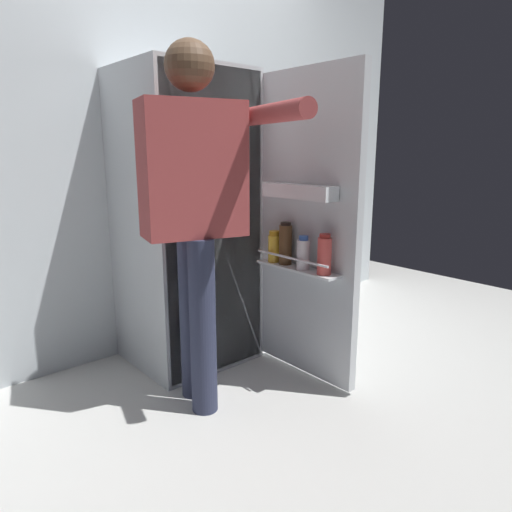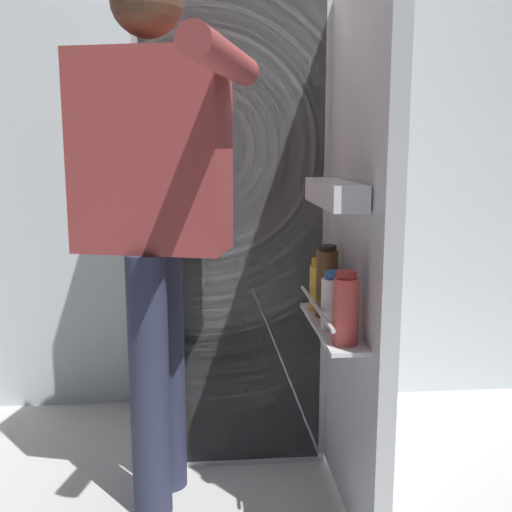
# 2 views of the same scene
# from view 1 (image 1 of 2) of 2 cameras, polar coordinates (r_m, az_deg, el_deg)

# --- Properties ---
(ground_plane) EXTENTS (5.71, 5.71, 0.00)m
(ground_plane) POSITION_cam_1_polar(r_m,az_deg,el_deg) (2.46, -0.94, -16.19)
(ground_plane) COLOR silver
(kitchen_wall) EXTENTS (4.40, 0.10, 2.54)m
(kitchen_wall) POSITION_cam_1_polar(r_m,az_deg,el_deg) (2.89, -12.82, 14.08)
(kitchen_wall) COLOR silver
(kitchen_wall) RESTS_ON ground_plane
(refrigerator) EXTENTS (0.69, 1.23, 1.62)m
(refrigerator) POSITION_cam_1_polar(r_m,az_deg,el_deg) (2.59, -7.57, 4.21)
(refrigerator) COLOR silver
(refrigerator) RESTS_ON ground_plane
(person) EXTENTS (0.56, 0.81, 1.64)m
(person) POSITION_cam_1_polar(r_m,az_deg,el_deg) (2.07, -7.47, 7.14)
(person) COLOR #2D334C
(person) RESTS_ON ground_plane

